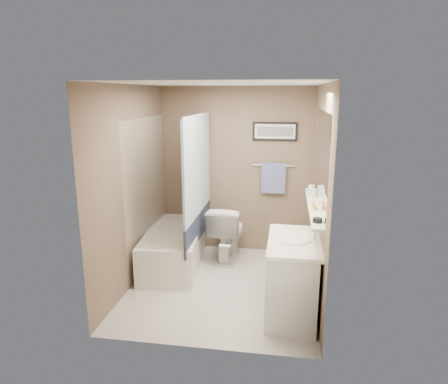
% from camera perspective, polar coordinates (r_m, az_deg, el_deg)
% --- Properties ---
extents(ground, '(2.50, 2.50, 0.00)m').
position_cam_1_polar(ground, '(5.04, -0.27, -13.22)').
color(ground, beige).
rests_on(ground, ground).
extents(ceiling, '(2.20, 2.50, 0.04)m').
position_cam_1_polar(ceiling, '(4.48, -0.31, 14.98)').
color(ceiling, white).
rests_on(ceiling, wall_back).
extents(wall_back, '(2.20, 0.04, 2.40)m').
position_cam_1_polar(wall_back, '(5.80, 1.67, 3.02)').
color(wall_back, brown).
rests_on(wall_back, ground).
extents(wall_front, '(2.20, 0.04, 2.40)m').
position_cam_1_polar(wall_front, '(3.45, -3.60, -4.65)').
color(wall_front, brown).
rests_on(wall_front, ground).
extents(wall_left, '(0.04, 2.50, 2.40)m').
position_cam_1_polar(wall_left, '(4.90, -12.85, 0.63)').
color(wall_left, brown).
rests_on(wall_left, ground).
extents(wall_right, '(0.04, 2.50, 2.40)m').
position_cam_1_polar(wall_right, '(4.57, 13.19, -0.35)').
color(wall_right, brown).
rests_on(wall_right, ground).
extents(tile_surround, '(0.02, 1.55, 2.00)m').
position_cam_1_polar(tile_surround, '(5.40, -10.92, -0.22)').
color(tile_surround, tan).
rests_on(tile_surround, wall_left).
extents(curtain_rod, '(0.02, 1.55, 0.02)m').
position_cam_1_polar(curtain_rod, '(5.05, -3.93, 11.08)').
color(curtain_rod, silver).
rests_on(curtain_rod, wall_left).
extents(curtain_upper, '(0.03, 1.45, 1.28)m').
position_cam_1_polar(curtain_upper, '(5.13, -3.81, 3.81)').
color(curtain_upper, silver).
rests_on(curtain_upper, curtain_rod).
extents(curtain_lower, '(0.03, 1.45, 0.36)m').
position_cam_1_polar(curtain_lower, '(5.33, -3.67, -4.89)').
color(curtain_lower, '#242E45').
rests_on(curtain_lower, curtain_rod).
extents(mirror, '(0.02, 1.60, 1.00)m').
position_cam_1_polar(mirror, '(4.34, 13.76, 4.54)').
color(mirror, silver).
rests_on(mirror, wall_right).
extents(shelf, '(0.12, 1.60, 0.03)m').
position_cam_1_polar(shelf, '(4.45, 12.67, -2.05)').
color(shelf, silver).
rests_on(shelf, wall_right).
extents(towel_bar, '(0.60, 0.02, 0.02)m').
position_cam_1_polar(towel_bar, '(5.73, 7.14, 3.79)').
color(towel_bar, silver).
rests_on(towel_bar, wall_back).
extents(towel, '(0.34, 0.05, 0.44)m').
position_cam_1_polar(towel, '(5.74, 7.08, 1.98)').
color(towel, '#8F9AD0').
rests_on(towel, towel_bar).
extents(art_frame, '(0.62, 0.02, 0.26)m').
position_cam_1_polar(art_frame, '(5.68, 7.29, 8.59)').
color(art_frame, black).
rests_on(art_frame, wall_back).
extents(art_mat, '(0.56, 0.00, 0.20)m').
position_cam_1_polar(art_mat, '(5.67, 7.28, 8.57)').
color(art_mat, white).
rests_on(art_mat, art_frame).
extents(art_image, '(0.50, 0.00, 0.13)m').
position_cam_1_polar(art_image, '(5.66, 7.28, 8.57)').
color(art_image, '#595959').
rests_on(art_image, art_mat).
extents(door, '(0.80, 0.02, 2.00)m').
position_cam_1_polar(door, '(3.44, 5.48, -8.32)').
color(door, silver).
rests_on(door, wall_front).
extents(door_handle, '(0.10, 0.02, 0.02)m').
position_cam_1_polar(door_handle, '(3.52, 0.12, -7.72)').
color(door_handle, silver).
rests_on(door_handle, door).
extents(bathtub, '(0.85, 1.56, 0.50)m').
position_cam_1_polar(bathtub, '(5.54, -7.17, -7.89)').
color(bathtub, white).
rests_on(bathtub, ground).
extents(tub_rim, '(0.56, 1.36, 0.02)m').
position_cam_1_polar(tub_rim, '(5.45, -7.25, -5.45)').
color(tub_rim, beige).
rests_on(tub_rim, bathtub).
extents(toilet, '(0.50, 0.81, 0.80)m').
position_cam_1_polar(toilet, '(5.65, 0.49, -5.73)').
color(toilet, white).
rests_on(toilet, ground).
extents(vanity, '(0.56, 0.93, 0.80)m').
position_cam_1_polar(vanity, '(4.34, 9.97, -12.20)').
color(vanity, silver).
rests_on(vanity, ground).
extents(countertop, '(0.54, 0.96, 0.04)m').
position_cam_1_polar(countertop, '(4.18, 10.07, -7.02)').
color(countertop, white).
rests_on(countertop, vanity).
extents(sink_basin, '(0.34, 0.34, 0.01)m').
position_cam_1_polar(sink_basin, '(4.17, 9.95, -6.65)').
color(sink_basin, white).
rests_on(sink_basin, countertop).
extents(faucet_spout, '(0.02, 0.02, 0.10)m').
position_cam_1_polar(faucet_spout, '(4.16, 12.74, -6.20)').
color(faucet_spout, white).
rests_on(faucet_spout, countertop).
extents(faucet_knob, '(0.05, 0.05, 0.05)m').
position_cam_1_polar(faucet_knob, '(4.26, 12.65, -5.99)').
color(faucet_knob, silver).
rests_on(faucet_knob, countertop).
extents(candle_bowl_near, '(0.09, 0.09, 0.04)m').
position_cam_1_polar(candle_bowl_near, '(3.87, 13.21, -3.95)').
color(candle_bowl_near, black).
rests_on(candle_bowl_near, shelf).
extents(hair_brush_front, '(0.05, 0.22, 0.04)m').
position_cam_1_polar(hair_brush_front, '(4.35, 12.77, -1.91)').
color(hair_brush_front, orange).
rests_on(hair_brush_front, shelf).
extents(pink_comb, '(0.03, 0.16, 0.01)m').
position_cam_1_polar(pink_comb, '(4.59, 12.58, -1.30)').
color(pink_comb, pink).
rests_on(pink_comb, shelf).
extents(glass_jar, '(0.08, 0.08, 0.10)m').
position_cam_1_polar(glass_jar, '(4.95, 12.36, 0.36)').
color(glass_jar, silver).
rests_on(glass_jar, shelf).
extents(soap_bottle, '(0.07, 0.07, 0.14)m').
position_cam_1_polar(soap_bottle, '(4.80, 12.46, 0.20)').
color(soap_bottle, '#999999').
rests_on(soap_bottle, shelf).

